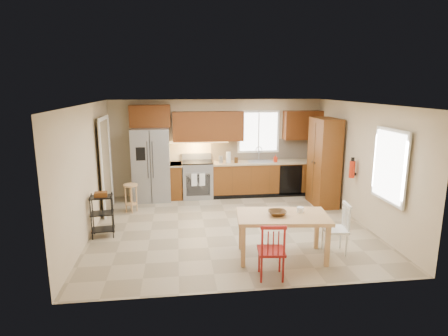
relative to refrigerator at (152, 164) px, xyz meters
name	(u,v)px	position (x,y,z in m)	size (l,w,h in m)	color
floor	(230,226)	(1.70, -2.12, -0.91)	(5.50, 5.50, 0.00)	#9D8C6E
ceiling	(231,104)	(1.70, -2.12, 1.59)	(5.50, 5.00, 0.02)	silver
wall_back	(217,147)	(1.70, 0.38, 0.34)	(5.50, 0.02, 2.50)	#CCB793
wall_front	(257,206)	(1.70, -4.62, 0.34)	(5.50, 0.02, 2.50)	#CCB793
wall_left	(88,171)	(-1.05, -2.12, 0.34)	(0.02, 5.00, 2.50)	#CCB793
wall_right	(361,164)	(4.45, -2.12, 0.34)	(0.02, 5.00, 2.50)	#CCB793
refrigerator	(152,164)	(0.00, 0.00, 0.00)	(0.92, 0.75, 1.82)	gray
range_stove	(198,180)	(1.15, 0.06, -0.45)	(0.76, 0.63, 0.92)	gray
base_cabinet_narrow	(176,181)	(0.60, 0.08, -0.46)	(0.30, 0.60, 0.90)	#653312
base_cabinet_run	(267,178)	(2.99, 0.08, -0.46)	(2.92, 0.60, 0.90)	#653312
dishwasher	(291,180)	(3.55, -0.22, -0.46)	(0.60, 0.02, 0.78)	black
backsplash	(265,149)	(2.99, 0.36, 0.27)	(2.92, 0.03, 0.55)	beige
upper_over_fridge	(150,116)	(0.00, 0.20, 1.19)	(1.00, 0.35, 0.55)	#5C2D0F
upper_left_block	(208,126)	(1.45, 0.20, 0.92)	(1.80, 0.35, 0.75)	#5C2D0F
upper_right_block	(303,125)	(3.95, 0.20, 0.92)	(1.00, 0.35, 0.75)	#5C2D0F
window_back	(258,132)	(2.80, 0.35, 0.74)	(1.12, 0.04, 1.12)	white
sink	(260,163)	(2.80, 0.08, -0.05)	(0.62, 0.46, 0.16)	gray
undercab_glow	(197,142)	(1.15, 0.17, 0.52)	(1.60, 0.30, 0.01)	#FFBF66
soap_bottle	(275,158)	(3.18, -0.02, 0.09)	(0.09, 0.09, 0.19)	red
paper_towel	(228,157)	(1.95, 0.03, 0.13)	(0.12, 0.12, 0.28)	white
canister_steel	(221,159)	(1.75, 0.03, 0.08)	(0.11, 0.11, 0.18)	gray
canister_wood	(236,160)	(2.15, 0.00, 0.06)	(0.10, 0.10, 0.14)	#482D13
pantry	(324,162)	(4.13, -0.93, 0.14)	(0.50, 0.95, 2.10)	#653312
fire_extinguisher	(352,169)	(4.33, -1.98, 0.19)	(0.12, 0.12, 0.36)	red
window_right	(390,166)	(4.38, -3.27, 0.54)	(0.04, 1.02, 1.32)	white
doorway	(105,167)	(-0.97, -0.82, 0.14)	(0.04, 0.95, 2.10)	#8C7A59
dining_table	(282,236)	(2.36, -3.62, -0.54)	(1.50, 0.84, 0.73)	tan
chair_red	(271,250)	(2.01, -4.27, -0.47)	(0.41, 0.41, 0.88)	maroon
chair_white	(335,228)	(3.31, -3.57, -0.47)	(0.41, 0.41, 0.88)	white
table_bowl	(277,215)	(2.26, -3.62, -0.17)	(0.30, 0.30, 0.07)	#482D13
table_jar	(300,211)	(2.69, -3.53, -0.14)	(0.11, 0.11, 0.12)	white
bar_stool	(131,198)	(-0.43, -0.92, -0.58)	(0.32, 0.32, 0.65)	tan
utility_cart	(102,216)	(-0.80, -2.32, -0.49)	(0.42, 0.32, 0.83)	black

